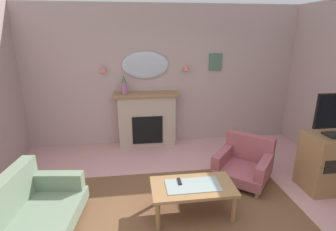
{
  "coord_description": "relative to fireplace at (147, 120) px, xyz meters",
  "views": [
    {
      "loc": [
        -0.66,
        -2.66,
        2.38
      ],
      "look_at": [
        -0.07,
        1.66,
        0.98
      ],
      "focal_mm": 28.09,
      "sensor_mm": 36.0,
      "label": 1
    }
  ],
  "objects": [
    {
      "name": "fireplace",
      "position": [
        0.0,
        0.0,
        0.0
      ],
      "size": [
        1.36,
        0.36,
        1.16
      ],
      "color": "tan",
      "rests_on": "ground"
    },
    {
      "name": "tv_remote",
      "position": [
        0.3,
        -2.31,
        -0.12
      ],
      "size": [
        0.04,
        0.16,
        0.02
      ],
      "primitive_type": "cube",
      "color": "black",
      "rests_on": "coffee_table"
    },
    {
      "name": "mantel_vase_centre",
      "position": [
        -0.45,
        -0.03,
        0.76
      ],
      "size": [
        0.14,
        0.14,
        0.39
      ],
      "color": "#9E6084",
      "rests_on": "fireplace"
    },
    {
      "name": "tv_cabinet",
      "position": [
        2.71,
        -2.08,
        -0.12
      ],
      "size": [
        0.8,
        0.57,
        0.9
      ],
      "color": "olive",
      "rests_on": "ground"
    },
    {
      "name": "coffee_table",
      "position": [
        0.46,
        -2.41,
        -0.19
      ],
      "size": [
        1.1,
        0.6,
        0.45
      ],
      "color": "olive",
      "rests_on": "ground"
    },
    {
      "name": "armchair_near_fireplace",
      "position": [
        1.51,
        -1.64,
        -0.27
      ],
      "size": [
        1.14,
        1.14,
        0.71
      ],
      "color": "#934C51",
      "rests_on": "ground"
    },
    {
      "name": "wall_back",
      "position": [
        0.38,
        0.22,
        0.89
      ],
      "size": [
        6.74,
        0.1,
        2.91
      ],
      "primitive_type": "cube",
      "color": "#B29993",
      "rests_on": "ground"
    },
    {
      "name": "wall_mirror",
      "position": [
        0.0,
        0.14,
        1.14
      ],
      "size": [
        0.96,
        0.06,
        0.56
      ],
      "primitive_type": "ellipsoid",
      "color": "#B2BCC6"
    },
    {
      "name": "wall_sconce_right",
      "position": [
        0.85,
        0.09,
        1.09
      ],
      "size": [
        0.14,
        0.14,
        0.14
      ],
      "primitive_type": "cone",
      "color": "#D17066"
    },
    {
      "name": "wall_sconce_left",
      "position": [
        -0.85,
        0.09,
        1.09
      ],
      "size": [
        0.14,
        0.14,
        0.14
      ],
      "primitive_type": "cone",
      "color": "#D17066"
    },
    {
      "name": "framed_picture",
      "position": [
        1.5,
        0.15,
        1.18
      ],
      "size": [
        0.28,
        0.03,
        0.36
      ],
      "primitive_type": "cube",
      "color": "#4C6B56"
    },
    {
      "name": "patterned_rug",
      "position": [
        0.38,
        -2.49,
        -0.56
      ],
      "size": [
        3.2,
        2.4,
        0.01
      ],
      "primitive_type": "cube",
      "color": "brown",
      "rests_on": "ground"
    },
    {
      "name": "floral_couch",
      "position": [
        -1.6,
        -2.73,
        -0.25
      ],
      "size": [
        1.07,
        1.8,
        0.76
      ],
      "color": "gray",
      "rests_on": "ground"
    }
  ]
}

